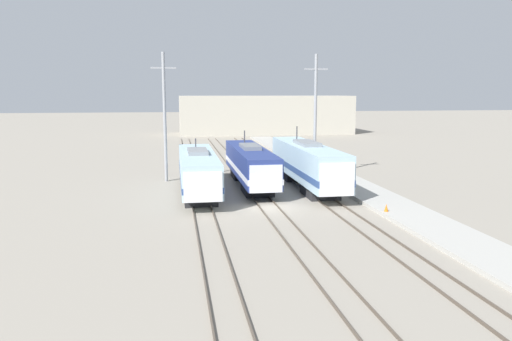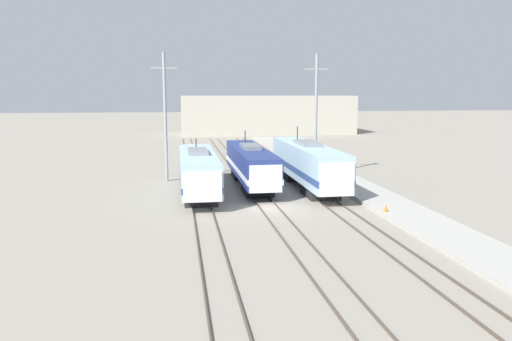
{
  "view_description": "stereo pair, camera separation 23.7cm",
  "coord_description": "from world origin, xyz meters",
  "px_view_note": "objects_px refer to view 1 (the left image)",
  "views": [
    {
      "loc": [
        -7.15,
        -37.53,
        8.91
      ],
      "look_at": [
        -0.43,
        3.58,
        2.41
      ],
      "focal_mm": 35.0,
      "sensor_mm": 36.0,
      "label": 1
    },
    {
      "loc": [
        -6.91,
        -37.57,
        8.91
      ],
      "look_at": [
        -0.43,
        3.58,
        2.41
      ],
      "focal_mm": 35.0,
      "sensor_mm": 36.0,
      "label": 2
    }
  ],
  "objects_px": {
    "locomotive_far_right": "(308,164)",
    "traffic_cone": "(386,208)",
    "locomotive_far_left": "(198,172)",
    "locomotive_center": "(251,165)",
    "catenary_tower_right": "(315,114)",
    "catenary_tower_left": "(165,115)"
  },
  "relations": [
    {
      "from": "catenary_tower_right",
      "to": "traffic_cone",
      "type": "height_order",
      "value": "catenary_tower_right"
    },
    {
      "from": "locomotive_center",
      "to": "catenary_tower_right",
      "type": "bearing_deg",
      "value": 28.3
    },
    {
      "from": "locomotive_center",
      "to": "locomotive_far_right",
      "type": "distance_m",
      "value": 5.48
    },
    {
      "from": "catenary_tower_left",
      "to": "locomotive_far_left",
      "type": "bearing_deg",
      "value": -68.18
    },
    {
      "from": "locomotive_center",
      "to": "catenary_tower_right",
      "type": "distance_m",
      "value": 9.68
    },
    {
      "from": "locomotive_far_left",
      "to": "locomotive_far_right",
      "type": "bearing_deg",
      "value": 8.14
    },
    {
      "from": "locomotive_far_left",
      "to": "catenary_tower_left",
      "type": "distance_m",
      "value": 9.07
    },
    {
      "from": "catenary_tower_left",
      "to": "catenary_tower_right",
      "type": "xyz_separation_m",
      "value": [
        15.58,
        0.0,
        0.0
      ]
    },
    {
      "from": "locomotive_far_right",
      "to": "catenary_tower_left",
      "type": "relative_size",
      "value": 1.42
    },
    {
      "from": "locomotive_far_left",
      "to": "traffic_cone",
      "type": "height_order",
      "value": "locomotive_far_left"
    },
    {
      "from": "locomotive_center",
      "to": "locomotive_far_right",
      "type": "height_order",
      "value": "locomotive_far_right"
    },
    {
      "from": "traffic_cone",
      "to": "locomotive_center",
      "type": "bearing_deg",
      "value": 121.33
    },
    {
      "from": "locomotive_far_right",
      "to": "catenary_tower_right",
      "type": "distance_m",
      "value": 7.62
    },
    {
      "from": "locomotive_far_left",
      "to": "locomotive_far_right",
      "type": "height_order",
      "value": "locomotive_far_right"
    },
    {
      "from": "locomotive_far_left",
      "to": "catenary_tower_right",
      "type": "bearing_deg",
      "value": 29.76
    },
    {
      "from": "locomotive_far_right",
      "to": "locomotive_far_left",
      "type": "bearing_deg",
      "value": -171.86
    },
    {
      "from": "catenary_tower_left",
      "to": "catenary_tower_right",
      "type": "relative_size",
      "value": 1.0
    },
    {
      "from": "traffic_cone",
      "to": "catenary_tower_left",
      "type": "bearing_deg",
      "value": 133.1
    },
    {
      "from": "traffic_cone",
      "to": "catenary_tower_right",
      "type": "bearing_deg",
      "value": 91.86
    },
    {
      "from": "locomotive_center",
      "to": "catenary_tower_left",
      "type": "relative_size",
      "value": 1.34
    },
    {
      "from": "locomotive_far_left",
      "to": "catenary_tower_right",
      "type": "distance_m",
      "value": 15.32
    },
    {
      "from": "locomotive_far_right",
      "to": "traffic_cone",
      "type": "relative_size",
      "value": 32.86
    }
  ]
}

